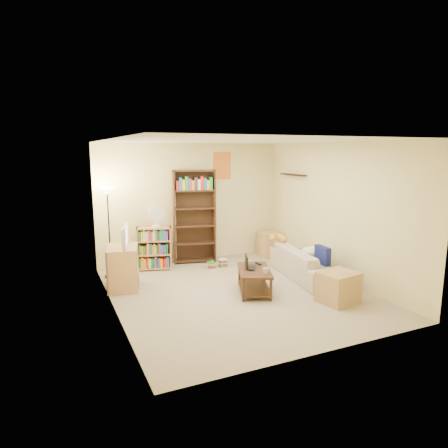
# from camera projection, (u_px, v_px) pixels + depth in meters

# --- Properties ---
(room) EXTENTS (4.50, 4.54, 2.52)m
(room) POSITION_uv_depth(u_px,v_px,m) (238.00, 196.00, 6.42)
(room) COLOR tan
(room) RESTS_ON ground
(sofa) EXTENTS (2.08, 1.29, 0.54)m
(sofa) POSITION_uv_depth(u_px,v_px,m) (307.00, 263.00, 7.46)
(sofa) COLOR beige
(sofa) RESTS_ON ground
(navy_pillow) EXTENTS (0.13, 0.36, 0.32)m
(navy_pillow) POSITION_uv_depth(u_px,v_px,m) (323.00, 255.00, 7.06)
(navy_pillow) COLOR navy
(navy_pillow) RESTS_ON sofa
(cream_blanket) EXTENTS (0.50, 0.36, 0.21)m
(cream_blanket) POSITION_uv_depth(u_px,v_px,m) (313.00, 252.00, 7.51)
(cream_blanket) COLOR white
(cream_blanket) RESTS_ON sofa
(tabby_cat) EXTENTS (0.43, 0.20, 0.15)m
(tabby_cat) POSITION_uv_depth(u_px,v_px,m) (280.00, 238.00, 8.02)
(tabby_cat) COLOR orange
(tabby_cat) RESTS_ON sofa
(coffee_table) EXTENTS (0.81, 1.04, 0.41)m
(coffee_table) POSITION_uv_depth(u_px,v_px,m) (254.00, 278.00, 6.64)
(coffee_table) COLOR #432319
(coffee_table) RESTS_ON ground
(laptop) EXTENTS (0.50, 0.49, 0.02)m
(laptop) POSITION_uv_depth(u_px,v_px,m) (254.00, 268.00, 6.67)
(laptop) COLOR black
(laptop) RESTS_ON coffee_table
(laptop_screen) EXTENTS (0.13, 0.29, 0.20)m
(laptop_screen) POSITION_uv_depth(u_px,v_px,m) (246.00, 261.00, 6.64)
(laptop_screen) COLOR white
(laptop_screen) RESTS_ON laptop
(mug) EXTENTS (0.21, 0.21, 0.10)m
(mug) POSITION_uv_depth(u_px,v_px,m) (266.00, 271.00, 6.36)
(mug) COLOR silver
(mug) RESTS_ON coffee_table
(tv_remote) EXTENTS (0.06, 0.17, 0.02)m
(tv_remote) POSITION_uv_depth(u_px,v_px,m) (258.00, 263.00, 6.92)
(tv_remote) COLOR black
(tv_remote) RESTS_ON coffee_table
(tv_stand) EXTENTS (0.64, 0.78, 0.74)m
(tv_stand) POSITION_uv_depth(u_px,v_px,m) (123.00, 268.00, 6.84)
(tv_stand) COLOR tan
(tv_stand) RESTS_ON ground
(television) EXTENTS (0.69, 0.39, 0.37)m
(television) POSITION_uv_depth(u_px,v_px,m) (122.00, 236.00, 6.74)
(television) COLOR black
(television) RESTS_ON tv_stand
(tall_bookshelf) EXTENTS (0.92, 0.47, 1.95)m
(tall_bookshelf) POSITION_uv_depth(u_px,v_px,m) (194.00, 214.00, 8.36)
(tall_bookshelf) COLOR #422A19
(tall_bookshelf) RESTS_ON ground
(short_bookshelf) EXTENTS (0.72, 0.44, 0.86)m
(short_bookshelf) POSITION_uv_depth(u_px,v_px,m) (154.00, 248.00, 7.93)
(short_bookshelf) COLOR tan
(short_bookshelf) RESTS_ON ground
(desk_fan) EXTENTS (0.31, 0.17, 0.43)m
(desk_fan) POSITION_uv_depth(u_px,v_px,m) (156.00, 216.00, 7.79)
(desk_fan) COLOR white
(desk_fan) RESTS_ON short_bookshelf
(floor_lamp) EXTENTS (0.29, 0.29, 1.69)m
(floor_lamp) POSITION_uv_depth(u_px,v_px,m) (108.00, 206.00, 7.28)
(floor_lamp) COLOR black
(floor_lamp) RESTS_ON ground
(side_table) EXTENTS (0.49, 0.49, 0.53)m
(side_table) POSITION_uv_depth(u_px,v_px,m) (270.00, 244.00, 9.00)
(side_table) COLOR tan
(side_table) RESTS_ON ground
(end_cabinet) EXTENTS (0.66, 0.58, 0.48)m
(end_cabinet) POSITION_uv_depth(u_px,v_px,m) (338.00, 287.00, 6.24)
(end_cabinet) COLOR tan
(end_cabinet) RESTS_ON ground
(book_stacks) EXTENTS (0.41, 0.14, 0.17)m
(book_stacks) POSITION_uv_depth(u_px,v_px,m) (218.00, 264.00, 8.12)
(book_stacks) COLOR red
(book_stacks) RESTS_ON ground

